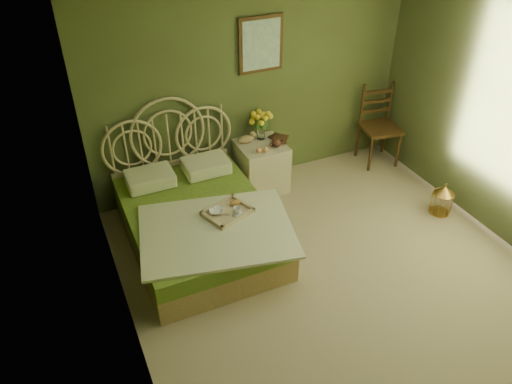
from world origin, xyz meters
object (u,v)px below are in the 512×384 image
bed (197,220)px  nightstand (261,161)px  chair (377,120)px  birdcage (442,200)px

bed → nightstand: size_ratio=2.04×
nightstand → chair: 1.71m
bed → chair: 2.88m
chair → birdcage: 1.44m
chair → bed: bearing=-156.7°
nightstand → chair: chair is taller
chair → birdcage: bearing=-80.8°
bed → chair: (2.78, 0.70, 0.30)m
bed → birdcage: bed is taller
nightstand → birdcage: (1.70, -1.38, -0.19)m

